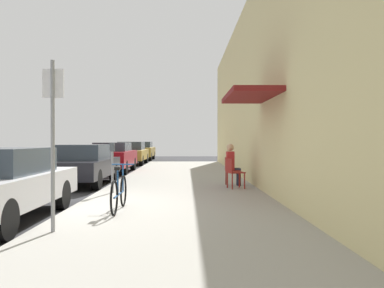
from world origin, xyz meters
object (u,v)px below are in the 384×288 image
object	(u,v)px
bicycle_0	(119,193)
cafe_chair_0	(233,171)
street_sign	(53,132)
parked_car_4	(142,150)
seated_patron_1	(232,163)
parked_car_2	(112,157)
parked_car_1	(83,164)
cafe_chair_1	(230,169)
parked_car_3	(131,153)
parking_meter	(112,164)

from	to	relation	value
bicycle_0	cafe_chair_0	world-z (taller)	bicycle_0
street_sign	parked_car_4	bearing A→B (deg)	93.44
parked_car_4	cafe_chair_0	world-z (taller)	parked_car_4
parked_car_4	seated_patron_1	world-z (taller)	parked_car_4
parked_car_2	seated_patron_1	distance (m)	8.23
street_sign	seated_patron_1	size ratio (longest dim) A/B	2.02
parked_car_1	cafe_chair_1	world-z (taller)	parked_car_1
parked_car_2	parked_car_3	xyz separation A→B (m)	(0.00, 6.38, -0.01)
parking_meter	street_sign	xyz separation A→B (m)	(-0.05, -4.48, 0.75)
parked_car_1	parked_car_2	xyz separation A→B (m)	(0.00, 5.34, 0.04)
parking_meter	street_sign	size ratio (longest dim) A/B	0.51
parked_car_1	bicycle_0	size ratio (longest dim) A/B	2.57
parking_meter	parked_car_2	bearing A→B (deg)	100.64
cafe_chair_0	cafe_chair_1	bearing A→B (deg)	90.23
parking_meter	parked_car_3	bearing A→B (deg)	96.05
parked_car_2	street_sign	world-z (taller)	street_sign
parking_meter	bicycle_0	bearing A→B (deg)	-76.62
parked_car_3	cafe_chair_0	bearing A→B (deg)	-70.46
parked_car_1	bicycle_0	world-z (taller)	parked_car_1
cafe_chair_0	cafe_chair_1	world-z (taller)	same
cafe_chair_0	parked_car_1	bearing A→B (deg)	157.54
parked_car_1	cafe_chair_1	xyz separation A→B (m)	(4.87, -1.24, -0.09)
parked_car_2	cafe_chair_0	xyz separation A→B (m)	(4.88, -7.36, -0.12)
parked_car_3	parked_car_4	xyz separation A→B (m)	(-0.00, 5.82, 0.01)
street_sign	cafe_chair_0	distance (m)	6.43
parked_car_3	seated_patron_1	distance (m)	13.88
parked_car_2	parked_car_4	distance (m)	12.20
parked_car_1	parking_meter	world-z (taller)	parking_meter
parked_car_4	parking_meter	xyz separation A→B (m)	(1.55, -20.45, 0.14)
parked_car_4	parking_meter	bearing A→B (deg)	-85.67
bicycle_0	cafe_chair_1	bearing A→B (deg)	58.61
cafe_chair_0	seated_patron_1	xyz separation A→B (m)	(0.06, 0.77, 0.19)
parked_car_2	parked_car_4	bearing A→B (deg)	90.00
parked_car_3	bicycle_0	bearing A→B (deg)	-82.78
parked_car_3	cafe_chair_1	xyz separation A→B (m)	(4.87, -12.97, -0.12)
parked_car_1	parking_meter	distance (m)	3.30
parked_car_3	parking_meter	world-z (taller)	parked_car_3
parked_car_4	cafe_chair_1	world-z (taller)	parked_car_4
parked_car_2	cafe_chair_1	xyz separation A→B (m)	(4.87, -6.59, -0.12)
parking_meter	cafe_chair_1	bearing A→B (deg)	26.57
parked_car_3	cafe_chair_1	world-z (taller)	parked_car_3
parked_car_1	street_sign	xyz separation A→B (m)	(1.50, -7.39, 0.93)
cafe_chair_1	parked_car_2	bearing A→B (deg)	126.50
parked_car_2	cafe_chair_0	bearing A→B (deg)	-56.47
parking_meter	seated_patron_1	distance (m)	3.77
cafe_chair_1	seated_patron_1	distance (m)	0.20
bicycle_0	cafe_chair_1	size ratio (longest dim) A/B	1.97
street_sign	parked_car_1	bearing A→B (deg)	101.48
parked_car_4	cafe_chair_0	size ratio (longest dim) A/B	5.06
parked_car_4	seated_patron_1	xyz separation A→B (m)	(4.93, -18.79, 0.07)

